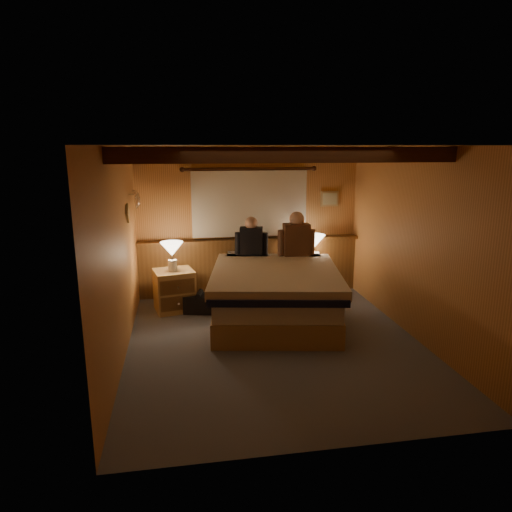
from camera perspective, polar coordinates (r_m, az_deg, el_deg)
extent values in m
plane|color=#565B66|center=(5.81, 2.35, -10.78)|extent=(4.20, 4.20, 0.00)
plane|color=#B49043|center=(5.30, 2.60, 13.60)|extent=(4.20, 4.20, 0.00)
plane|color=#C88747|center=(7.46, -0.88, 4.32)|extent=(3.60, 0.00, 3.60)
plane|color=#C88747|center=(5.36, -16.70, 0.10)|extent=(0.00, 4.20, 4.20)
plane|color=#C88747|center=(6.06, 19.36, 1.41)|extent=(0.00, 4.20, 4.20)
plane|color=#C88747|center=(3.49, 9.67, -6.65)|extent=(3.60, 0.00, 3.60)
cube|color=brown|center=(7.56, -0.79, -1.37)|extent=(3.60, 0.12, 0.90)
cube|color=brown|center=(7.40, -0.73, 2.03)|extent=(3.60, 0.22, 0.04)
cylinder|color=#412310|center=(7.30, -0.80, 10.82)|extent=(2.10, 0.05, 0.05)
sphere|color=#412310|center=(7.21, -9.22, 10.62)|extent=(0.08, 0.08, 0.08)
sphere|color=#412310|center=(7.53, 7.26, 10.80)|extent=(0.08, 0.08, 0.08)
cube|color=white|center=(7.35, -0.80, 6.54)|extent=(1.85, 0.08, 1.05)
cube|color=#412310|center=(4.72, 4.15, 12.50)|extent=(3.60, 0.15, 0.16)
cube|color=#412310|center=(6.18, 0.81, 12.76)|extent=(3.60, 0.15, 0.16)
cylinder|color=silver|center=(6.84, -14.93, 7.68)|extent=(0.03, 0.55, 0.03)
torus|color=silver|center=(6.70, -14.72, 6.55)|extent=(0.01, 0.21, 0.21)
torus|color=silver|center=(6.93, -14.56, 6.77)|extent=(0.01, 0.21, 0.21)
cube|color=tan|center=(7.71, 9.18, 7.07)|extent=(0.30, 0.03, 0.25)
cube|color=beige|center=(7.70, 9.21, 7.06)|extent=(0.24, 0.01, 0.19)
cube|color=#AA7B48|center=(6.53, 2.37, -6.47)|extent=(1.96, 2.40, 0.32)
cube|color=silver|center=(6.44, 2.39, -4.04)|extent=(1.92, 2.35, 0.26)
cube|color=black|center=(6.13, 2.49, -3.36)|extent=(1.95, 1.99, 0.09)
cube|color=#E1A19B|center=(6.24, 2.45, -2.33)|extent=(2.02, 2.20, 0.13)
cube|color=silver|center=(7.18, -1.07, -0.38)|extent=(0.70, 0.47, 0.17)
cube|color=silver|center=(7.21, 5.44, -0.39)|extent=(0.70, 0.47, 0.17)
cube|color=#AA7B48|center=(6.92, -10.17, -4.23)|extent=(0.65, 0.61, 0.61)
cube|color=brown|center=(6.66, -9.79, -3.82)|extent=(0.50, 0.12, 0.21)
cube|color=brown|center=(6.74, -9.71, -5.81)|extent=(0.50, 0.12, 0.21)
cylinder|color=silver|center=(6.66, -9.79, -3.82)|extent=(0.04, 0.04, 0.03)
cylinder|color=silver|center=(6.74, -9.71, -5.81)|extent=(0.04, 0.04, 0.03)
cube|color=#AA7B48|center=(7.58, 7.26, -2.93)|extent=(0.55, 0.52, 0.52)
cube|color=brown|center=(7.38, 8.05, -2.56)|extent=(0.42, 0.11, 0.18)
cube|color=brown|center=(7.44, 7.99, -4.11)|extent=(0.42, 0.11, 0.18)
cylinder|color=silver|center=(7.38, 8.05, -2.56)|extent=(0.04, 0.04, 0.03)
cylinder|color=silver|center=(7.44, 7.99, -4.11)|extent=(0.04, 0.04, 0.03)
cylinder|color=white|center=(6.79, -10.39, -1.17)|extent=(0.13, 0.13, 0.17)
cylinder|color=silver|center=(6.76, -10.43, -0.27)|extent=(0.02, 0.02, 0.09)
cone|color=beige|center=(6.73, -10.48, 0.88)|extent=(0.33, 0.33, 0.20)
cylinder|color=white|center=(7.48, 7.13, -0.32)|extent=(0.15, 0.15, 0.19)
cylinder|color=silver|center=(7.45, 7.16, 0.61)|extent=(0.02, 0.02, 0.10)
cone|color=beige|center=(7.42, 7.20, 1.78)|extent=(0.37, 0.37, 0.23)
cube|color=black|center=(7.08, -0.59, 1.76)|extent=(0.38, 0.27, 0.46)
cylinder|color=black|center=(7.10, -2.22, 1.48)|extent=(0.11, 0.11, 0.37)
cylinder|color=black|center=(7.08, 1.05, 1.46)|extent=(0.11, 0.11, 0.37)
sphere|color=tan|center=(7.02, -0.59, 4.10)|extent=(0.20, 0.20, 0.20)
cube|color=#503020|center=(7.06, 5.06, 1.94)|extent=(0.40, 0.24, 0.52)
cylinder|color=#503020|center=(7.03, 3.22, 1.56)|extent=(0.13, 0.13, 0.42)
cylinder|color=#503020|center=(7.12, 6.86, 1.65)|extent=(0.13, 0.13, 0.42)
sphere|color=tan|center=(7.00, 5.12, 4.62)|extent=(0.23, 0.23, 0.23)
cube|color=black|center=(6.83, -7.06, -5.91)|extent=(0.49, 0.36, 0.27)
cylinder|color=black|center=(6.78, -7.10, -4.70)|extent=(0.13, 0.28, 0.07)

